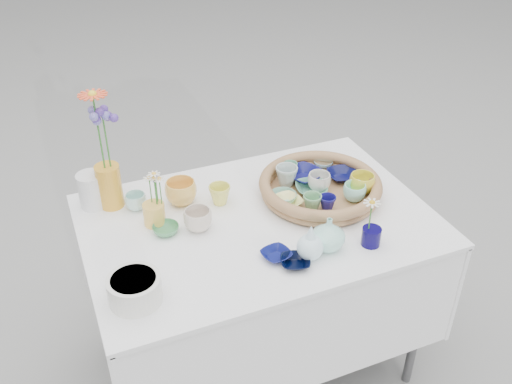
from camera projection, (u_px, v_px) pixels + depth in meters
name	position (u px, v px, depth m)	size (l,w,h in m)	color
ground	(258.00, 359.00, 2.51)	(80.00, 80.00, 0.00)	gray
display_table	(258.00, 359.00, 2.51)	(1.26, 0.86, 0.77)	white
wicker_tray	(320.00, 187.00, 2.20)	(0.47, 0.47, 0.08)	#8F5C33
tray_ceramic_0	(304.00, 175.00, 2.27)	(0.14, 0.14, 0.03)	#0C0D51
tray_ceramic_1	(343.00, 175.00, 2.28)	(0.12, 0.12, 0.03)	#090B3C
tray_ceramic_2	(362.00, 184.00, 2.18)	(0.10, 0.10, 0.08)	yellow
tray_ceramic_3	(311.00, 188.00, 2.20)	(0.12, 0.12, 0.03)	#559978
tray_ceramic_4	(312.00, 203.00, 2.09)	(0.07, 0.07, 0.06)	#6CA973
tray_ceramic_5	(283.00, 197.00, 2.14)	(0.10, 0.10, 0.03)	#83C0AA
tray_ceramic_6	(287.00, 176.00, 2.23)	(0.09, 0.09, 0.08)	#B0C1BC
tray_ceramic_7	(319.00, 182.00, 2.20)	(0.09, 0.09, 0.07)	silver
tray_ceramic_8	(323.00, 163.00, 2.36)	(0.08, 0.08, 0.02)	#95D5FF
tray_ceramic_9	(327.00, 203.00, 2.09)	(0.06, 0.06, 0.06)	navy
tray_ceramic_10	(287.00, 202.00, 2.12)	(0.11, 0.11, 0.03)	#FCED87
tray_ceramic_11	(354.00, 192.00, 2.14)	(0.09, 0.09, 0.07)	#9BEED7
tray_ceramic_12	(290.00, 169.00, 2.30)	(0.06, 0.06, 0.05)	#61A67F
loose_ceramic_0	(181.00, 192.00, 2.15)	(0.12, 0.12, 0.09)	#F0B752
loose_ceramic_1	(220.00, 195.00, 2.15)	(0.08, 0.08, 0.08)	#E0DB56
loose_ceramic_2	(166.00, 229.00, 2.01)	(0.09, 0.09, 0.03)	#458F57
loose_ceramic_3	(198.00, 220.00, 2.01)	(0.10, 0.10, 0.08)	beige
loose_ceramic_4	(276.00, 255.00, 1.90)	(0.10, 0.10, 0.02)	#0C1156
loose_ceramic_5	(136.00, 202.00, 2.13)	(0.08, 0.08, 0.06)	silver
loose_ceramic_6	(295.00, 262.00, 1.86)	(0.10, 0.10, 0.02)	black
fluted_bowl	(135.00, 289.00, 1.71)	(0.16, 0.16, 0.09)	silver
bud_vase_paleblue	(310.00, 241.00, 1.87)	(0.09, 0.09, 0.14)	white
bud_vase_seafoam	(329.00, 234.00, 1.91)	(0.11, 0.11, 0.12)	#A3E6D4
bud_vase_cobalt	(371.00, 236.00, 1.95)	(0.07, 0.07, 0.07)	#08023E
single_daisy	(370.00, 216.00, 1.90)	(0.07, 0.07, 0.12)	white
tall_vase_yellow	(110.00, 186.00, 2.11)	(0.09, 0.09, 0.17)	gold
gerbera	(99.00, 133.00, 1.98)	(0.12, 0.12, 0.30)	#FF542D
hydrangea	(107.00, 143.00, 2.01)	(0.08, 0.08, 0.27)	#53349A
white_pitcher	(92.00, 190.00, 2.12)	(0.14, 0.10, 0.14)	silver
daisy_cup	(154.00, 214.00, 2.04)	(0.08, 0.08, 0.08)	#F0B84C
daisy_posy	(155.00, 187.00, 1.99)	(0.08, 0.08, 0.13)	white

